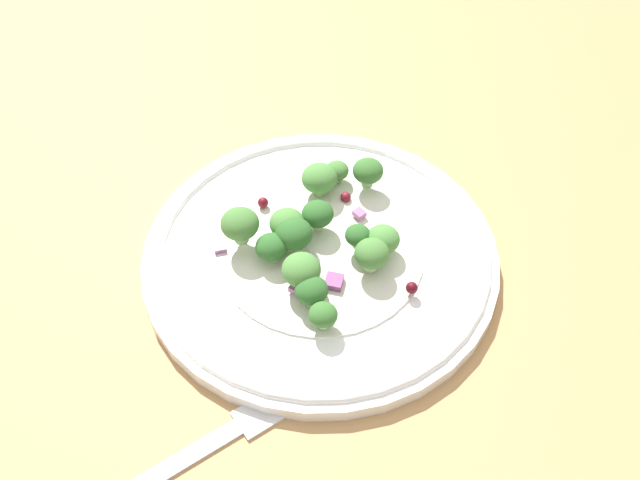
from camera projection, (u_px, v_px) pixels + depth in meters
ground_plane at (289, 257)px, 59.88cm from camera, size 180.00×180.00×2.00cm
plate at (320, 255)px, 57.56cm from camera, size 27.84×27.84×1.70cm
dressing_pool at (320, 252)px, 57.23cm from camera, size 16.15×16.15×0.20cm
broccoli_floret_0 at (311, 291)px, 52.71cm from camera, size 2.44×2.44×2.47cm
broccoli_floret_1 at (240, 224)px, 55.77cm from camera, size 2.97×2.97×3.01cm
broccoli_floret_2 at (368, 171)px, 60.33cm from camera, size 2.54×2.54×2.57cm
broccoli_floret_3 at (294, 234)px, 55.98cm from camera, size 2.89×2.89×2.92cm
broccoli_floret_4 at (358, 236)px, 55.98cm from camera, size 2.00×2.00×2.02cm
broccoli_floret_5 at (301, 270)px, 53.44cm from camera, size 2.90×2.90×2.94cm
broccoli_floret_6 at (268, 246)px, 55.68cm from camera, size 2.46×2.46×2.50cm
broccoli_floret_7 at (318, 215)px, 57.34cm from camera, size 2.51×2.51×2.55cm
broccoli_floret_8 at (337, 171)px, 61.34cm from camera, size 1.99×1.99×2.02cm
broccoli_floret_9 at (383, 240)px, 55.99cm from camera, size 2.60×2.60×2.63cm
broccoli_floret_10 at (370, 257)px, 54.33cm from camera, size 2.63×2.63×2.66cm
broccoli_floret_11 at (322, 180)px, 60.01cm from camera, size 2.95×2.95×2.99cm
broccoli_floret_12 at (281, 223)px, 56.91cm from camera, size 2.76×2.76×2.80cm
broccoli_floret_13 at (323, 315)px, 51.47cm from camera, size 2.07×2.07×2.10cm
cranberry_0 at (263, 202)px, 59.86cm from camera, size 0.88×0.88×0.88cm
cranberry_1 at (412, 288)px, 53.92cm from camera, size 0.91×0.91×0.91cm
cranberry_2 at (298, 285)px, 54.59cm from camera, size 0.82×0.82×0.82cm
cranberry_3 at (346, 197)px, 60.56cm from camera, size 0.87×0.87×0.87cm
cranberry_4 at (297, 260)px, 56.15cm from camera, size 0.73×0.73×0.73cm
onion_bit_0 at (334, 282)px, 54.80cm from camera, size 1.59×1.57×0.58cm
onion_bit_1 at (359, 214)px, 59.19cm from camera, size 1.08×1.12×0.45cm
onion_bit_2 at (299, 286)px, 54.36cm from camera, size 1.40×1.09×0.47cm
onion_bit_3 at (219, 246)px, 57.30cm from camera, size 1.64×1.60×0.52cm
onion_bit_4 at (281, 236)px, 57.58cm from camera, size 1.20×1.34×0.57cm
fork at (178, 462)px, 47.10cm from camera, size 17.16×10.56×0.50cm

